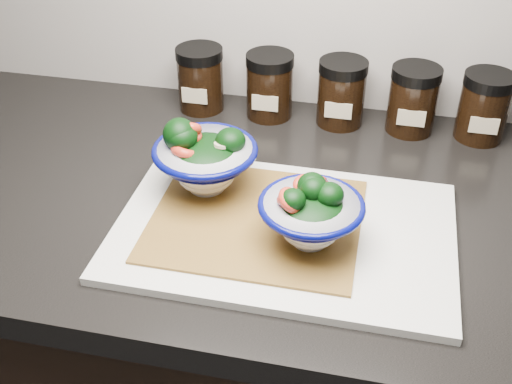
% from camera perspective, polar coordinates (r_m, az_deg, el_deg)
% --- Properties ---
extents(countertop, '(3.50, 0.60, 0.04)m').
position_cam_1_polar(countertop, '(0.94, 8.60, -2.27)').
color(countertop, black).
rests_on(countertop, cabinet).
extents(cutting_board, '(0.45, 0.30, 0.01)m').
position_cam_1_polar(cutting_board, '(0.86, 2.50, -3.48)').
color(cutting_board, silver).
rests_on(cutting_board, countertop).
extents(bamboo_mat, '(0.28, 0.24, 0.00)m').
position_cam_1_polar(bamboo_mat, '(0.87, 0.00, -2.47)').
color(bamboo_mat, olive).
rests_on(bamboo_mat, cutting_board).
extents(bowl_left, '(0.15, 0.15, 0.11)m').
position_cam_1_polar(bowl_left, '(0.90, -4.60, 2.97)').
color(bowl_left, white).
rests_on(bowl_left, bamboo_mat).
extents(bowl_right, '(0.14, 0.14, 0.09)m').
position_cam_1_polar(bowl_right, '(0.81, 4.91, -1.88)').
color(bowl_right, white).
rests_on(bowl_right, bamboo_mat).
extents(spice_jar_a, '(0.08, 0.08, 0.11)m').
position_cam_1_polar(spice_jar_a, '(1.14, -4.96, 10.00)').
color(spice_jar_a, black).
rests_on(spice_jar_a, countertop).
extents(spice_jar_b, '(0.08, 0.08, 0.11)m').
position_cam_1_polar(spice_jar_b, '(1.12, 1.21, 9.45)').
color(spice_jar_b, black).
rests_on(spice_jar_b, countertop).
extents(spice_jar_c, '(0.08, 0.08, 0.11)m').
position_cam_1_polar(spice_jar_c, '(1.10, 7.60, 8.76)').
color(spice_jar_c, black).
rests_on(spice_jar_c, countertop).
extents(spice_jar_d, '(0.08, 0.08, 0.11)m').
position_cam_1_polar(spice_jar_d, '(1.10, 13.78, 7.99)').
color(spice_jar_d, black).
rests_on(spice_jar_d, countertop).
extents(spice_jar_e, '(0.08, 0.08, 0.11)m').
position_cam_1_polar(spice_jar_e, '(1.11, 19.62, 7.17)').
color(spice_jar_e, black).
rests_on(spice_jar_e, countertop).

